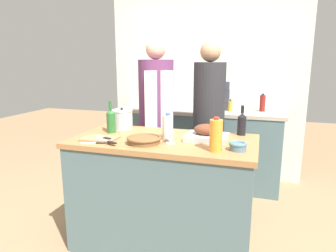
# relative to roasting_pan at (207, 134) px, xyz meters

# --- Properties ---
(ground_plane) EXTENTS (12.00, 12.00, 0.00)m
(ground_plane) POSITION_rel_roasting_pan_xyz_m (-0.33, -0.06, -0.96)
(ground_plane) COLOR #9E7A56
(kitchen_island) EXTENTS (1.45, 0.75, 0.91)m
(kitchen_island) POSITION_rel_roasting_pan_xyz_m (-0.33, -0.06, -0.50)
(kitchen_island) COLOR #4C666B
(kitchen_island) RESTS_ON ground_plane
(back_counter) EXTENTS (2.00, 0.60, 0.94)m
(back_counter) POSITION_rel_roasting_pan_xyz_m (-0.33, 1.33, -0.49)
(back_counter) COLOR #4C666B
(back_counter) RESTS_ON ground_plane
(back_wall) EXTENTS (2.50, 0.10, 2.55)m
(back_wall) POSITION_rel_roasting_pan_xyz_m (-0.33, 1.68, 0.32)
(back_wall) COLOR silver
(back_wall) RESTS_ON ground_plane
(roasting_pan) EXTENTS (0.32, 0.26, 0.13)m
(roasting_pan) POSITION_rel_roasting_pan_xyz_m (0.00, 0.00, 0.00)
(roasting_pan) COLOR #BCBCC1
(roasting_pan) RESTS_ON kitchen_island
(wicker_basket) EXTENTS (0.26, 0.26, 0.05)m
(wicker_basket) POSITION_rel_roasting_pan_xyz_m (-0.43, -0.24, -0.02)
(wicker_basket) COLOR brown
(wicker_basket) RESTS_ON kitchen_island
(cutting_board) EXTENTS (0.27, 0.19, 0.02)m
(cutting_board) POSITION_rel_roasting_pan_xyz_m (-0.80, -0.25, -0.04)
(cutting_board) COLOR #AD7F51
(cutting_board) RESTS_ON kitchen_island
(stock_pot) EXTENTS (0.20, 0.20, 0.20)m
(stock_pot) POSITION_rel_roasting_pan_xyz_m (-0.81, 0.17, 0.04)
(stock_pot) COLOR #B7B7BC
(stock_pot) RESTS_ON kitchen_island
(mixing_bowl) EXTENTS (0.12, 0.12, 0.06)m
(mixing_bowl) POSITION_rel_roasting_pan_xyz_m (0.25, -0.22, -0.02)
(mixing_bowl) COLOR slate
(mixing_bowl) RESTS_ON kitchen_island
(juice_jug) EXTENTS (0.09, 0.09, 0.24)m
(juice_jug) POSITION_rel_roasting_pan_xyz_m (0.11, -0.28, 0.06)
(juice_jug) COLOR orange
(juice_jug) RESTS_ON kitchen_island
(milk_jug) EXTENTS (0.08, 0.08, 0.21)m
(milk_jug) POSITION_rel_roasting_pan_xyz_m (-0.29, -0.08, 0.05)
(milk_jug) COLOR white
(milk_jug) RESTS_ON kitchen_island
(wine_bottle_green) EXTENTS (0.08, 0.08, 0.28)m
(wine_bottle_green) POSITION_rel_roasting_pan_xyz_m (-0.83, 0.00, 0.06)
(wine_bottle_green) COLOR #28662D
(wine_bottle_green) RESTS_ON kitchen_island
(wine_bottle_dark) EXTENTS (0.07, 0.07, 0.25)m
(wine_bottle_dark) POSITION_rel_roasting_pan_xyz_m (0.25, 0.25, 0.05)
(wine_bottle_dark) COLOR black
(wine_bottle_dark) RESTS_ON kitchen_island
(wine_glass_left) EXTENTS (0.07, 0.07, 0.13)m
(wine_glass_left) POSITION_rel_roasting_pan_xyz_m (-0.24, -0.18, 0.05)
(wine_glass_left) COLOR silver
(wine_glass_left) RESTS_ON kitchen_island
(knife_chef) EXTENTS (0.22, 0.13, 0.01)m
(knife_chef) POSITION_rel_roasting_pan_xyz_m (-0.69, -0.33, -0.03)
(knife_chef) COLOR #B7B7BC
(knife_chef) RESTS_ON cutting_board
(knife_paring) EXTENTS (0.18, 0.08, 0.01)m
(knife_paring) POSITION_rel_roasting_pan_xyz_m (-0.79, -0.35, -0.05)
(knife_paring) COLOR #B7B7BC
(knife_paring) RESTS_ON kitchen_island
(knife_bread) EXTENTS (0.18, 0.09, 0.01)m
(knife_bread) POSITION_rel_roasting_pan_xyz_m (-0.77, -0.24, -0.03)
(knife_bread) COLOR #B7B7BC
(knife_bread) RESTS_ON cutting_board
(stand_mixer) EXTENTS (0.18, 0.14, 0.33)m
(stand_mixer) POSITION_rel_roasting_pan_xyz_m (-0.07, 1.43, 0.12)
(stand_mixer) COLOR #333842
(stand_mixer) RESTS_ON back_counter
(condiment_bottle_tall) EXTENTS (0.05, 0.05, 0.14)m
(condiment_bottle_tall) POSITION_rel_roasting_pan_xyz_m (0.05, 1.28, 0.04)
(condiment_bottle_tall) COLOR #B28E2D
(condiment_bottle_tall) RESTS_ON back_counter
(condiment_bottle_short) EXTENTS (0.06, 0.06, 0.21)m
(condiment_bottle_short) POSITION_rel_roasting_pan_xyz_m (0.41, 1.38, 0.08)
(condiment_bottle_short) COLOR maroon
(condiment_bottle_short) RESTS_ON back_counter
(condiment_bottle_extra) EXTENTS (0.06, 0.06, 0.16)m
(condiment_bottle_extra) POSITION_rel_roasting_pan_xyz_m (-1.02, 1.40, 0.05)
(condiment_bottle_extra) COLOR #234C28
(condiment_bottle_extra) RESTS_ON back_counter
(person_cook_aproned) EXTENTS (0.39, 0.41, 1.73)m
(person_cook_aproned) POSITION_rel_roasting_pan_xyz_m (-0.65, 0.67, 0.00)
(person_cook_aproned) COLOR beige
(person_cook_aproned) RESTS_ON ground_plane
(person_cook_guest) EXTENTS (0.31, 0.31, 1.70)m
(person_cook_guest) POSITION_rel_roasting_pan_xyz_m (-0.10, 0.65, -0.00)
(person_cook_guest) COLOR beige
(person_cook_guest) RESTS_ON ground_plane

